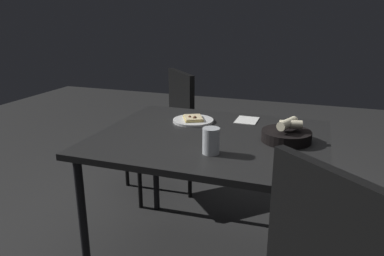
% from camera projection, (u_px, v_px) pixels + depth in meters
% --- Properties ---
extents(dining_table, '(0.94, 1.13, 0.73)m').
position_uv_depth(dining_table, '(211.00, 147.00, 1.85)').
color(dining_table, black).
rests_on(dining_table, ground).
extents(pizza_plate, '(0.23, 0.23, 0.04)m').
position_uv_depth(pizza_plate, '(193.00, 120.00, 2.06)').
color(pizza_plate, white).
rests_on(pizza_plate, dining_table).
extents(bread_basket, '(0.23, 0.23, 0.11)m').
position_uv_depth(bread_basket, '(287.00, 135.00, 1.74)').
color(bread_basket, black).
rests_on(bread_basket, dining_table).
extents(beer_glass, '(0.08, 0.08, 0.12)m').
position_uv_depth(beer_glass, '(211.00, 142.00, 1.59)').
color(beer_glass, silver).
rests_on(beer_glass, dining_table).
extents(napkin, '(0.16, 0.12, 0.00)m').
position_uv_depth(napkin, '(247.00, 120.00, 2.09)').
color(napkin, white).
rests_on(napkin, dining_table).
extents(chair_near, '(0.62, 0.62, 0.91)m').
position_uv_depth(chair_near, '(167.00, 126.00, 2.72)').
color(chair_near, black).
rests_on(chair_near, ground).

